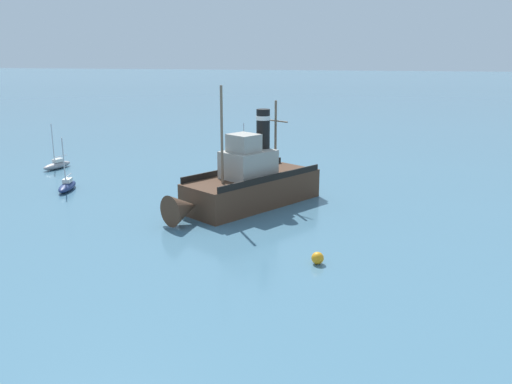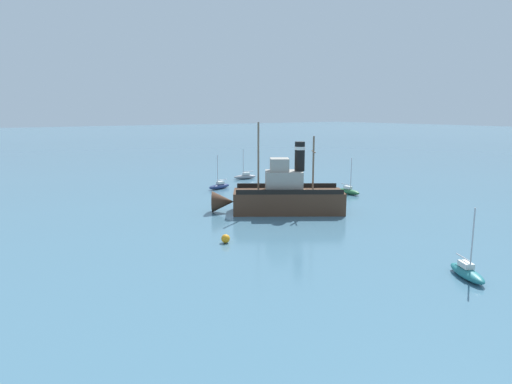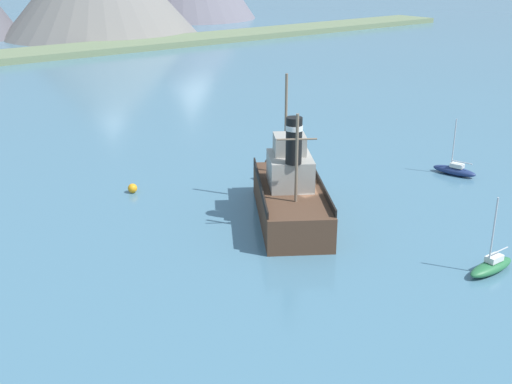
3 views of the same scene
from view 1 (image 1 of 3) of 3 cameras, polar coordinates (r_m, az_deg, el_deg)
ground_plane at (r=45.93m, az=-0.97°, el=-0.98°), size 600.00×600.00×0.00m
old_tugboat at (r=44.04m, az=-0.91°, el=0.79°), size 10.78×13.86×9.90m
sailboat_navy at (r=52.33m, az=-19.26°, el=0.63°), size 1.93×3.95×4.90m
sailboat_green at (r=58.65m, az=-1.59°, el=2.92°), size 3.82×1.18×4.90m
sailboat_grey at (r=62.30m, az=-20.21°, el=2.71°), size 1.93×3.95×4.90m
mooring_buoy at (r=32.85m, az=6.50°, el=-6.93°), size 0.75×0.75×0.75m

